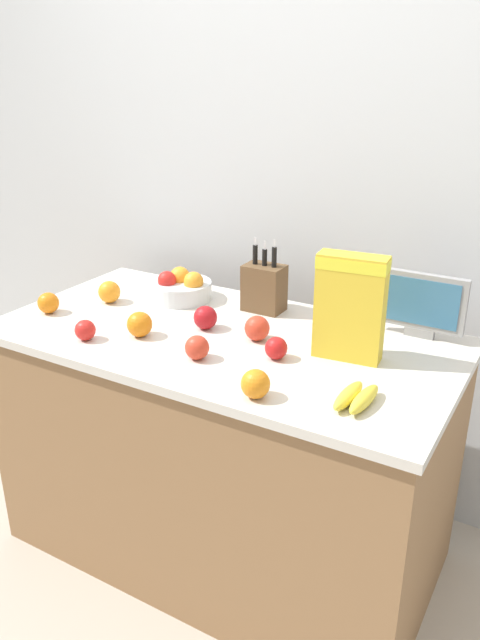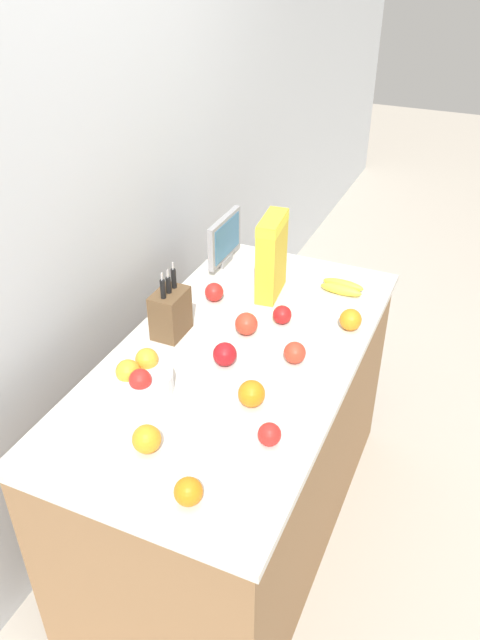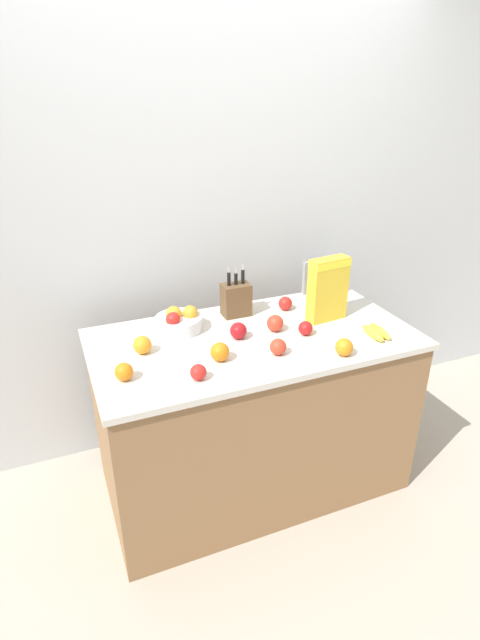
% 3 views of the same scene
% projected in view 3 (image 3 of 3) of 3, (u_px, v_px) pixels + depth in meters
% --- Properties ---
extents(ground_plane, '(14.00, 14.00, 0.00)m').
position_uv_depth(ground_plane, '(252.00, 478.00, 2.78)').
color(ground_plane, '#B2A899').
extents(wall_back, '(9.00, 0.06, 2.60)m').
position_uv_depth(wall_back, '(210.00, 222.00, 2.73)').
color(wall_back, silver).
rests_on(wall_back, ground_plane).
extents(counter, '(1.55, 0.80, 0.89)m').
position_uv_depth(counter, '(253.00, 412.00, 2.58)').
color(counter, olive).
rests_on(counter, ground_plane).
extents(knife_block, '(0.14, 0.10, 0.27)m').
position_uv_depth(knife_block, '(236.00, 299.00, 2.58)').
color(knife_block, brown).
rests_on(knife_block, counter).
extents(small_monitor, '(0.27, 0.03, 0.22)m').
position_uv_depth(small_monitor, '(325.00, 277.00, 2.80)').
color(small_monitor, gray).
rests_on(small_monitor, counter).
extents(cereal_box, '(0.21, 0.10, 0.33)m').
position_uv_depth(cereal_box, '(328.00, 287.00, 2.49)').
color(cereal_box, gold).
rests_on(cereal_box, counter).
extents(fruit_bowl, '(0.23, 0.23, 0.12)m').
position_uv_depth(fruit_bowl, '(179.00, 321.00, 2.44)').
color(fruit_bowl, silver).
rests_on(fruit_bowl, counter).
extents(banana_bunch, '(0.09, 0.17, 0.04)m').
position_uv_depth(banana_bunch, '(376.00, 332.00, 2.39)').
color(banana_bunch, yellow).
rests_on(banana_bunch, counter).
extents(apple_leftmost, '(0.08, 0.08, 0.08)m').
position_uv_depth(apple_leftmost, '(278.00, 347.00, 2.22)').
color(apple_leftmost, red).
rests_on(apple_leftmost, counter).
extents(apple_near_bananas, '(0.07, 0.07, 0.07)m').
position_uv_depth(apple_near_bananas, '(198.00, 372.00, 2.03)').
color(apple_near_bananas, red).
rests_on(apple_near_bananas, counter).
extents(apple_rear, '(0.08, 0.08, 0.08)m').
position_uv_depth(apple_rear, '(238.00, 331.00, 2.36)').
color(apple_rear, '#A31419').
rests_on(apple_rear, counter).
extents(apple_front, '(0.07, 0.07, 0.07)m').
position_uv_depth(apple_front, '(306.00, 328.00, 2.39)').
color(apple_front, red).
rests_on(apple_front, counter).
extents(apple_by_knife_block, '(0.07, 0.07, 0.07)m').
position_uv_depth(apple_by_knife_block, '(285.00, 303.00, 2.66)').
color(apple_by_knife_block, red).
rests_on(apple_by_knife_block, counter).
extents(apple_middle, '(0.08, 0.08, 0.08)m').
position_uv_depth(apple_middle, '(275.00, 323.00, 2.43)').
color(apple_middle, red).
rests_on(apple_middle, counter).
extents(orange_front_left, '(0.08, 0.08, 0.08)m').
position_uv_depth(orange_front_left, '(124.00, 372.00, 2.03)').
color(orange_front_left, orange).
rests_on(orange_front_left, counter).
extents(orange_by_cereal, '(0.08, 0.08, 0.08)m').
position_uv_depth(orange_by_cereal, '(142.00, 345.00, 2.23)').
color(orange_by_cereal, orange).
rests_on(orange_by_cereal, counter).
extents(orange_mid_left, '(0.08, 0.08, 0.08)m').
position_uv_depth(orange_mid_left, '(220.00, 352.00, 2.17)').
color(orange_mid_left, orange).
rests_on(orange_mid_left, counter).
extents(orange_mid_right, '(0.08, 0.08, 0.08)m').
position_uv_depth(orange_mid_right, '(344.00, 347.00, 2.21)').
color(orange_mid_right, orange).
rests_on(orange_mid_right, counter).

